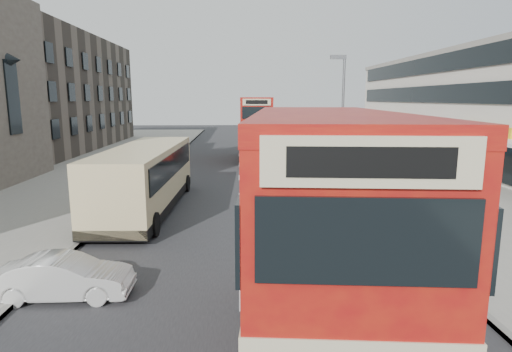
% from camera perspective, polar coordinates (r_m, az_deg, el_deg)
% --- Properties ---
extents(ground, '(160.00, 160.00, 0.00)m').
position_cam_1_polar(ground, '(10.72, -1.82, -20.23)').
color(ground, '#28282B').
rests_on(ground, ground).
extents(road_surface, '(12.00, 90.00, 0.01)m').
position_cam_1_polar(road_surface, '(29.73, -2.18, -0.22)').
color(road_surface, '#28282B').
rests_on(road_surface, ground).
extents(pavement_right, '(12.00, 90.00, 0.15)m').
position_cam_1_polar(pavement_right, '(32.07, 19.79, 0.08)').
color(pavement_right, gray).
rests_on(pavement_right, ground).
extents(pavement_left, '(12.00, 90.00, 0.15)m').
position_cam_1_polar(pavement_left, '(32.03, -24.18, -0.23)').
color(pavement_left, gray).
rests_on(pavement_left, ground).
extents(kerb_left, '(0.20, 90.00, 0.16)m').
position_cam_1_polar(kerb_left, '(30.33, -13.78, -0.17)').
color(kerb_left, gray).
rests_on(kerb_left, ground).
extents(kerb_right, '(0.20, 90.00, 0.16)m').
position_cam_1_polar(kerb_right, '(30.35, 9.41, 0.00)').
color(kerb_right, gray).
rests_on(kerb_right, ground).
extents(brick_terrace, '(14.00, 28.00, 12.00)m').
position_cam_1_polar(brick_terrace, '(52.08, -27.68, 9.79)').
color(brick_terrace, '#66594C').
rests_on(brick_terrace, ground).
extents(commercial_row, '(9.90, 46.20, 9.30)m').
position_cam_1_polar(commercial_row, '(37.09, 30.62, 7.76)').
color(commercial_row, beige).
rests_on(commercial_row, ground).
extents(street_lamp, '(1.00, 0.20, 8.12)m').
position_cam_1_polar(street_lamp, '(28.02, 11.39, 8.78)').
color(street_lamp, slate).
rests_on(street_lamp, ground).
extents(bus_main, '(3.26, 9.34, 5.04)m').
position_cam_1_polar(bus_main, '(8.46, 8.92, -9.09)').
color(bus_main, black).
rests_on(bus_main, ground).
extents(bus_second, '(3.27, 9.88, 5.36)m').
position_cam_1_polar(bus_second, '(38.45, 0.29, 6.43)').
color(bus_second, black).
rests_on(bus_second, ground).
extents(coach, '(3.19, 11.09, 2.92)m').
position_cam_1_polar(coach, '(21.55, -14.59, 0.04)').
color(coach, black).
rests_on(coach, ground).
extents(car_left_front, '(3.66, 1.30, 1.20)m').
position_cam_1_polar(car_left_front, '(13.15, -24.29, -12.26)').
color(car_left_front, silver).
rests_on(car_left_front, ground).
extents(car_right_a, '(4.48, 2.23, 1.25)m').
position_cam_1_polar(car_right_a, '(28.02, 8.53, 0.31)').
color(car_right_a, maroon).
rests_on(car_right_a, ground).
extents(car_right_b, '(3.91, 1.89, 1.07)m').
position_cam_1_polar(car_right_b, '(29.14, 7.01, 0.56)').
color(car_right_b, '#B44612').
rests_on(car_right_b, ground).
extents(car_right_c, '(4.27, 1.96, 1.42)m').
position_cam_1_polar(car_right_c, '(40.00, 5.32, 3.50)').
color(car_right_c, '#609BC0').
rests_on(car_right_c, ground).
extents(pedestrian_near, '(0.71, 0.49, 1.88)m').
position_cam_1_polar(pedestrian_near, '(23.46, 17.84, -0.87)').
color(pedestrian_near, gray).
rests_on(pedestrian_near, pavement_right).
extents(cyclist, '(0.63, 1.57, 1.93)m').
position_cam_1_polar(cyclist, '(31.36, 6.43, 1.49)').
color(cyclist, gray).
rests_on(cyclist, ground).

